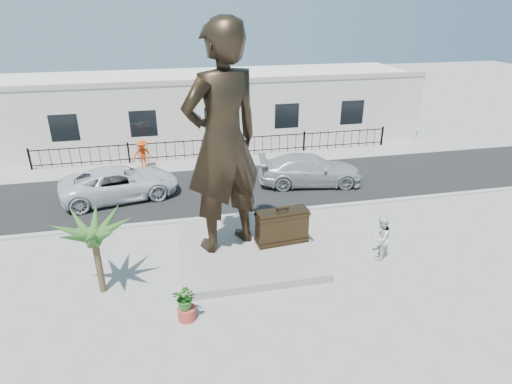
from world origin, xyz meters
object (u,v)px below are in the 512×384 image
suitcase (282,227)px  tourist (381,238)px  statue (223,142)px  car_white (120,183)px

suitcase → tourist: size_ratio=1.13×
statue → suitcase: bearing=146.9°
statue → suitcase: (2.15, -0.37, -3.45)m
car_white → statue: bearing=-154.7°
suitcase → car_white: 9.09m
tourist → car_white: 12.62m
car_white → suitcase: bearing=-145.1°
suitcase → car_white: (-6.53, 6.32, -0.21)m
tourist → statue: bearing=-59.2°
tourist → car_white: bearing=-79.4°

